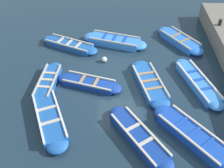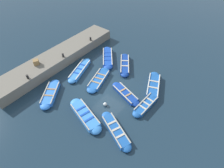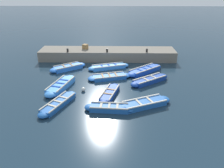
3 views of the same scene
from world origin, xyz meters
TOP-DOWN VIEW (x-y plane):
  - ground_plane at (0.00, 0.00)m, footprint 120.00×120.00m
  - boat_far_corner at (-3.73, 0.22)m, footprint 1.93×3.91m
  - boat_outer_right at (2.97, 2.74)m, footprint 2.30×3.81m
  - boat_end_of_row at (-1.39, 0.35)m, footprint 1.86×3.75m
  - boat_centre at (3.02, -2.84)m, footprint 3.58×2.09m
  - boat_broadside at (-2.87, 3.45)m, footprint 3.20×3.56m
  - boat_alongside at (-3.45, -3.51)m, footprint 2.68×3.32m
  - boat_near_quay at (3.54, 0.49)m, footprint 0.93×3.17m
  - boat_drifting at (0.41, -3.27)m, footprint 3.94×1.90m
  - boat_stern_in at (1.53, 0.45)m, footprint 3.32×1.58m
  - boat_bow_out at (-0.75, 3.59)m, footprint 2.72×3.45m
  - quay_wall at (-6.55, 0.00)m, footprint 2.51×13.79m
  - bollard_north at (-5.64, -3.92)m, footprint 0.20×0.20m
  - bollard_mid_north at (-5.64, 0.00)m, footprint 0.20×0.20m
  - bollard_mid_south at (-5.64, 3.92)m, footprint 0.20×0.20m
  - wooden_crate at (-6.70, -2.30)m, footprint 0.64×0.64m
  - buoy_orange_near at (0.92, -1.50)m, footprint 0.30×0.30m

SIDE VIEW (x-z plane):
  - ground_plane at x=0.00m, z-range 0.00..0.00m
  - buoy_orange_near at x=0.92m, z-range 0.00..0.30m
  - boat_stern_in at x=1.53m, z-range -0.03..0.33m
  - boat_centre at x=3.02m, z-range -0.03..0.34m
  - boat_end_of_row at x=-1.39m, z-range -0.03..0.34m
  - boat_far_corner at x=-3.73m, z-range -0.03..0.36m
  - boat_near_quay at x=3.54m, z-range -0.03..0.37m
  - boat_outer_right at x=2.97m, z-range -0.03..0.39m
  - boat_bow_out at x=-0.75m, z-range -0.03..0.39m
  - boat_alongside at x=-3.45m, z-range -0.03..0.40m
  - boat_broadside at x=-2.87m, z-range -0.03..0.41m
  - boat_drifting at x=0.41m, z-range -0.03..0.43m
  - quay_wall at x=-6.55m, z-range 0.00..1.01m
  - bollard_north at x=-5.64m, z-range 1.01..1.36m
  - bollard_mid_north at x=-5.64m, z-range 1.01..1.36m
  - bollard_mid_south at x=-5.64m, z-range 1.01..1.36m
  - wooden_crate at x=-6.70m, z-range 1.01..1.48m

